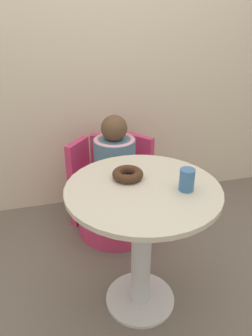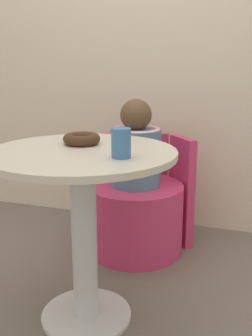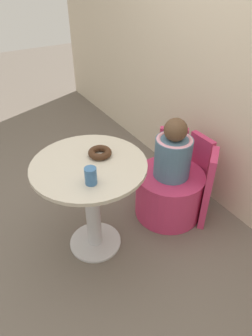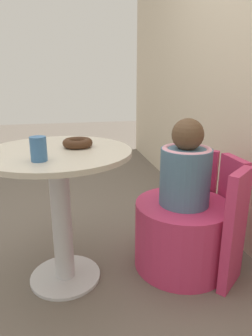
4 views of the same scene
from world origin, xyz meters
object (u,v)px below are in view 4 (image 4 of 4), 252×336
at_px(round_table, 59,189).
at_px(cup, 38,149).
at_px(tub_chair, 181,235).
at_px(child_figure, 185,168).
at_px(donut, 77,143).

distance_m(round_table, cup, 0.33).
xyz_separation_m(tub_chair, cup, (0.17, -0.75, 0.59)).
xyz_separation_m(child_figure, cup, (0.17, -0.75, 0.18)).
distance_m(round_table, child_figure, 0.68).
relative_size(round_table, donut, 4.83).
bearing_deg(round_table, cup, -21.08).
distance_m(round_table, tub_chair, 0.75).
xyz_separation_m(round_table, child_figure, (0.01, 0.68, 0.07)).
bearing_deg(child_figure, tub_chair, 0.00).
bearing_deg(tub_chair, round_table, -91.13).
xyz_separation_m(round_table, donut, (-0.05, 0.10, 0.23)).
bearing_deg(donut, round_table, -65.82).
bearing_deg(child_figure, donut, -95.99).
relative_size(child_figure, cup, 4.57).
bearing_deg(tub_chair, cup, -77.08).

